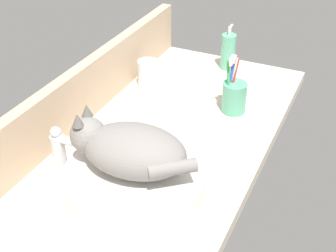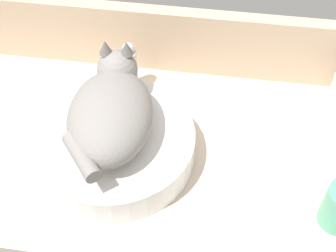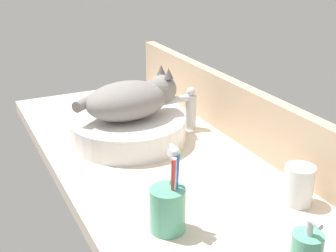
% 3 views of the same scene
% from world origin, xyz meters
% --- Properties ---
extents(ground_plane, '(1.35, 0.57, 0.04)m').
position_xyz_m(ground_plane, '(0.00, 0.00, -0.02)').
color(ground_plane, beige).
extents(backsplash_panel, '(1.35, 0.04, 0.17)m').
position_xyz_m(backsplash_panel, '(0.00, 0.27, 0.09)').
color(backsplash_panel, '#CCAD8C').
rests_on(backsplash_panel, ground_plane).
extents(sink_basin, '(0.34, 0.34, 0.07)m').
position_xyz_m(sink_basin, '(-0.15, -0.04, 0.04)').
color(sink_basin, white).
rests_on(sink_basin, ground_plane).
extents(cat, '(0.19, 0.32, 0.14)m').
position_xyz_m(cat, '(-0.15, -0.02, 0.13)').
color(cat, gray).
rests_on(cat, sink_basin).
extents(faucet, '(0.04, 0.12, 0.14)m').
position_xyz_m(faucet, '(-0.16, 0.17, 0.07)').
color(faucet, silver).
rests_on(faucet, ground_plane).
extents(toothbrush_cup, '(0.07, 0.07, 0.19)m').
position_xyz_m(toothbrush_cup, '(0.31, -0.13, 0.05)').
color(toothbrush_cup, '#5BB28E').
rests_on(toothbrush_cup, ground_plane).
extents(water_glass, '(0.07, 0.07, 0.09)m').
position_xyz_m(water_glass, '(0.35, 0.18, 0.04)').
color(water_glass, white).
rests_on(water_glass, ground_plane).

